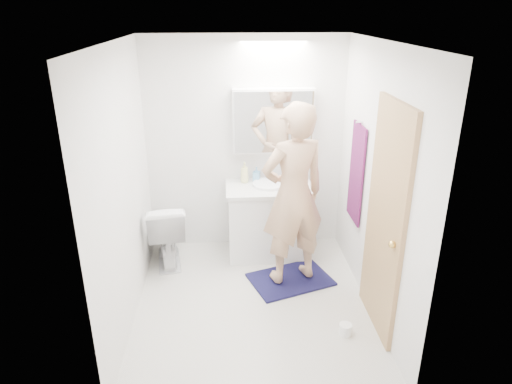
{
  "coord_description": "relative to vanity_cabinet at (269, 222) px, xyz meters",
  "views": [
    {
      "loc": [
        -0.22,
        -3.68,
        2.65
      ],
      "look_at": [
        0.05,
        0.25,
        1.05
      ],
      "focal_mm": 32.1,
      "sensor_mm": 36.0,
      "label": 1
    }
  ],
  "objects": [
    {
      "name": "towel_hook",
      "position": [
        0.82,
        -0.41,
        1.23
      ],
      "size": [
        0.07,
        0.02,
        0.02
      ],
      "primitive_type": "cylinder",
      "rotation": [
        0.0,
        1.57,
        0.0
      ],
      "color": "silver",
      "rests_on": "wall_right"
    },
    {
      "name": "faucet",
      "position": [
        0.0,
        0.22,
        0.51
      ],
      "size": [
        0.02,
        0.02,
        0.16
      ],
      "primitive_type": "cylinder",
      "color": "silver",
      "rests_on": "countertop"
    },
    {
      "name": "door",
      "position": [
        0.84,
        -1.31,
        0.61
      ],
      "size": [
        0.04,
        0.8,
        2.0
      ],
      "primitive_type": "cube",
      "color": "tan",
      "rests_on": "wall_right"
    },
    {
      "name": "wall_left",
      "position": [
        -1.34,
        -0.96,
        0.81
      ],
      "size": [
        0.0,
        2.5,
        2.5
      ],
      "primitive_type": "plane",
      "rotation": [
        1.57,
        0.0,
        1.57
      ],
      "color": "white",
      "rests_on": "floor"
    },
    {
      "name": "ceiling",
      "position": [
        -0.24,
        -0.96,
        2.01
      ],
      "size": [
        2.5,
        2.5,
        0.0
      ],
      "primitive_type": "plane",
      "rotation": [
        3.14,
        0.0,
        0.0
      ],
      "color": "white",
      "rests_on": "floor"
    },
    {
      "name": "wall_back",
      "position": [
        -0.24,
        0.29,
        0.81
      ],
      "size": [
        2.5,
        0.0,
        2.5
      ],
      "primitive_type": "plane",
      "rotation": [
        1.57,
        0.0,
        0.0
      ],
      "color": "white",
      "rests_on": "floor"
    },
    {
      "name": "wall_front",
      "position": [
        -0.24,
        -2.21,
        0.81
      ],
      "size": [
        2.5,
        0.0,
        2.5
      ],
      "primitive_type": "plane",
      "rotation": [
        -1.57,
        0.0,
        0.0
      ],
      "color": "white",
      "rests_on": "floor"
    },
    {
      "name": "floor",
      "position": [
        -0.24,
        -0.96,
        -0.39
      ],
      "size": [
        2.5,
        2.5,
        0.0
      ],
      "primitive_type": "plane",
      "color": "silver",
      "rests_on": "ground"
    },
    {
      "name": "soap_bottle_b",
      "position": [
        -0.13,
        0.18,
        0.51
      ],
      "size": [
        0.09,
        0.09,
        0.16
      ],
      "primitive_type": "imported",
      "rotation": [
        0.0,
        0.0,
        -0.27
      ],
      "color": "#5FA1CD",
      "rests_on": "countertop"
    },
    {
      "name": "sink_basin",
      "position": [
        0.0,
        0.03,
        0.45
      ],
      "size": [
        0.36,
        0.36,
        0.03
      ],
      "primitive_type": "cylinder",
      "color": "white",
      "rests_on": "countertop"
    },
    {
      "name": "wall_right",
      "position": [
        0.86,
        -0.96,
        0.81
      ],
      "size": [
        0.0,
        2.5,
        2.5
      ],
      "primitive_type": "plane",
      "rotation": [
        1.57,
        0.0,
        -1.57
      ],
      "color": "white",
      "rests_on": "floor"
    },
    {
      "name": "medicine_cabinet",
      "position": [
        0.06,
        0.21,
        1.11
      ],
      "size": [
        0.88,
        0.14,
        0.7
      ],
      "primitive_type": "cube",
      "color": "white",
      "rests_on": "wall_back"
    },
    {
      "name": "toilet",
      "position": [
        -1.14,
        -0.12,
        -0.03
      ],
      "size": [
        0.51,
        0.76,
        0.73
      ],
      "primitive_type": "imported",
      "rotation": [
        0.0,
        0.0,
        3.29
      ],
      "color": "white",
      "rests_on": "floor"
    },
    {
      "name": "mirror_panel",
      "position": [
        0.06,
        0.13,
        1.11
      ],
      "size": [
        0.84,
        0.01,
        0.66
      ],
      "primitive_type": "cube",
      "color": "silver",
      "rests_on": "medicine_cabinet"
    },
    {
      "name": "towel",
      "position": [
        0.83,
        -0.41,
        0.71
      ],
      "size": [
        0.02,
        0.42,
        1.0
      ],
      "primitive_type": "cube",
      "color": "#1A123A",
      "rests_on": "wall_right"
    },
    {
      "name": "bath_rug",
      "position": [
        0.17,
        -0.61,
        -0.38
      ],
      "size": [
        0.94,
        0.78,
        0.02
      ],
      "primitive_type": "cube",
      "rotation": [
        0.0,
        0.0,
        0.34
      ],
      "color": "#171440",
      "rests_on": "floor"
    },
    {
      "name": "door_knob",
      "position": [
        0.8,
        -1.61,
        0.56
      ],
      "size": [
        0.06,
        0.06,
        0.06
      ],
      "primitive_type": "sphere",
      "color": "gold",
      "rests_on": "door"
    },
    {
      "name": "countertop",
      "position": [
        0.0,
        -0.0,
        0.41
      ],
      "size": [
        0.95,
        0.58,
        0.04
      ],
      "primitive_type": "cube",
      "color": "silver",
      "rests_on": "vanity_cabinet"
    },
    {
      "name": "person",
      "position": [
        0.17,
        -0.61,
        0.57
      ],
      "size": [
        0.77,
        0.63,
        1.82
      ],
      "primitive_type": "imported",
      "rotation": [
        0.0,
        0.0,
        3.48
      ],
      "color": "tan",
      "rests_on": "bath_rug"
    },
    {
      "name": "toilet_paper_roll",
      "position": [
        0.53,
        -1.47,
        -0.34
      ],
      "size": [
        0.11,
        0.11,
        0.1
      ],
      "primitive_type": "cylinder",
      "color": "white",
      "rests_on": "floor"
    },
    {
      "name": "soap_bottle_a",
      "position": [
        -0.26,
        0.15,
        0.55
      ],
      "size": [
        0.11,
        0.11,
        0.24
      ],
      "primitive_type": "imported",
      "rotation": [
        0.0,
        0.0,
        0.19
      ],
      "color": "beige",
      "rests_on": "countertop"
    },
    {
      "name": "toothbrush_cup",
      "position": [
        0.25,
        0.16,
        0.48
      ],
      "size": [
        0.13,
        0.13,
        0.1
      ],
      "primitive_type": "imported",
      "rotation": [
        0.0,
        0.0,
        -0.25
      ],
      "color": "#3E5EBB",
      "rests_on": "countertop"
    },
    {
      "name": "vanity_cabinet",
      "position": [
        0.0,
        0.0,
        0.0
      ],
      "size": [
        0.9,
        0.55,
        0.78
      ],
      "primitive_type": "cube",
      "color": "white",
      "rests_on": "floor"
    }
  ]
}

